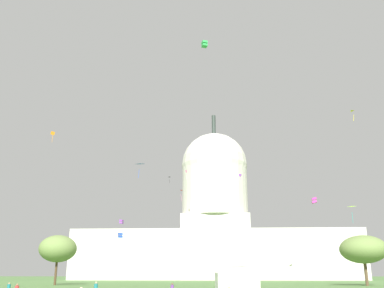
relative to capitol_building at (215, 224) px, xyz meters
The scene contains 19 objects.
capitol_building is the anchor object (origin of this frame).
event_tent 121.16m from the capitol_building, 88.36° to the right, with size 7.27×6.49×5.39m.
tree_west_near 95.07m from the capitol_building, 114.07° to the right, with size 12.09×12.17×11.67m.
tree_east_mid 95.58m from the capitol_building, 68.91° to the right, with size 10.61×10.40×11.12m.
kite_blue_mid 104.29m from the capitol_building, 98.73° to the right, with size 1.82×0.85×2.93m.
kite_violet_mid 65.59m from the capitol_building, 83.16° to the right, with size 0.84×0.87×2.67m.
kite_black_high 34.36m from the capitol_building, 124.55° to the right, with size 1.26×1.25×1.88m.
kite_green_high 112.56m from the capitol_building, 90.82° to the right, with size 1.42×1.43×1.26m.
kite_gold_low 39.92m from the capitol_building, 38.66° to the right, with size 1.63×1.62×0.27m.
kite_cyan_low 37.69m from the capitol_building, 76.55° to the right, with size 0.47×0.81×3.13m.
kite_yellow_high 107.00m from the capitol_building, 73.09° to the right, with size 1.04×1.21×2.24m.
kite_lime_low 96.79m from the capitol_building, 71.15° to the right, with size 1.91×1.57×3.43m.
kite_red_mid 62.75m from the capitol_building, 98.85° to the right, with size 1.06×1.50×3.11m.
kite_orange_high 99.15m from the capitol_building, 114.61° to the right, with size 1.00×0.65×2.97m.
kite_pink_high 34.70m from the capitol_building, 111.13° to the right, with size 0.80×0.69×3.71m.
kite_turquoise_low 31.55m from the capitol_building, 81.67° to the right, with size 0.54×0.70×1.28m.
kite_magenta_mid 96.01m from the capitol_building, 76.40° to the right, with size 1.24×1.16×1.41m.
kite_blue_low 122.56m from the capitol_building, 97.23° to the right, with size 0.92×0.94×0.85m.
kite_violet_low 113.48m from the capitol_building, 98.78° to the right, with size 0.76×0.73×0.75m.
Camera 1 is at (2.48, -22.07, 2.67)m, focal length 40.06 mm.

